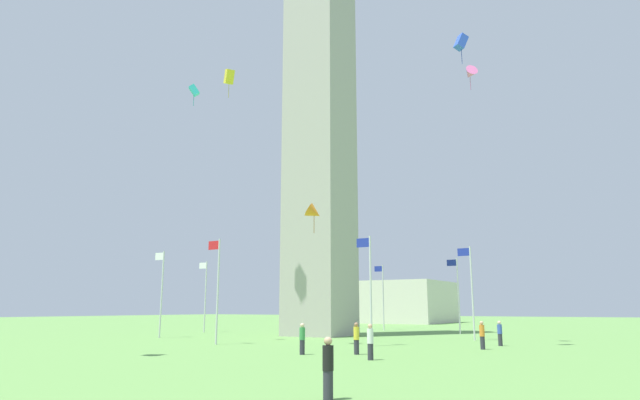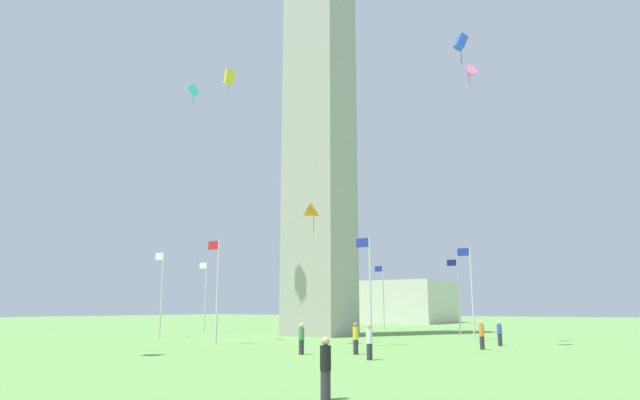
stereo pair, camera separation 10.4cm
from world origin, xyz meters
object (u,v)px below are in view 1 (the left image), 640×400
Objects in this scene: person_white_shirt at (370,342)px; kite_pink_delta at (470,74)px; flagpole_se at (370,284)px; flagpole_w at (383,294)px; flagpole_n at (205,293)px; kite_cyan_box at (194,90)px; person_orange_shirt at (482,335)px; person_green_shirt at (302,339)px; distant_building at (380,302)px; flagpole_ne at (161,289)px; person_yellow_shirt at (356,338)px; obelisk_monument at (320,84)px; flagpole_sw at (458,292)px; kite_blue_box at (461,42)px; flagpole_s at (471,288)px; person_black_shirt at (328,368)px; kite_orange_delta at (314,213)px; flagpole_e at (217,285)px; flagpole_nw at (290,294)px; person_blue_shirt at (500,333)px; kite_yellow_box at (229,77)px.

kite_pink_delta is at bearing -45.04° from person_white_shirt.
flagpole_se is 1.00× the size of flagpole_w.
flagpole_n is 23.77m from kite_cyan_box.
person_orange_shirt is (-2.97, -10.02, -0.01)m from person_white_shirt.
flagpole_n is at bearing 37.84° from person_green_shirt.
flagpole_n is at bearing 90.60° from distant_building.
flagpole_ne is 4.31× the size of person_yellow_shirt.
flagpole_w is at bearing -67.50° from flagpole_se.
person_orange_shirt is (-7.39, -0.76, -3.30)m from flagpole_se.
obelisk_monument is 25.38m from flagpole_se.
flagpole_sw is 26.64m from kite_blue_box.
flagpole_n and flagpole_w have the same top height.
kite_cyan_box reaches higher than distant_building.
flagpole_se is 7.76m from person_yellow_shirt.
kite_blue_box is at bearing 109.81° from flagpole_sw.
flagpole_s is at bearing 122.35° from distant_building.
person_black_shirt is 12.22m from person_white_shirt.
kite_blue_box reaches higher than person_green_shirt.
person_orange_shirt is at bearing 151.66° from obelisk_monument.
flagpole_s is 4.34× the size of person_orange_shirt.
distant_building is (29.57, -65.87, 2.65)m from person_white_shirt.
person_green_shirt is 0.99× the size of person_black_shirt.
kite_orange_delta is at bearing 35.96° from kite_pink_delta.
obelisk_monument reaches higher than person_green_shirt.
flagpole_sw and flagpole_w have the same top height.
distant_building is at bearing -55.19° from flagpole_sw.
flagpole_n and flagpole_e have the same top height.
kite_cyan_box is at bearing 56.46° from person_green_shirt.
flagpole_s is at bearing -142.63° from kite_cyan_box.
person_green_shirt is (-9.90, 18.52, -24.21)m from obelisk_monument.
flagpole_n reaches higher than person_orange_shirt.
flagpole_w is at bearing 1.83° from person_green_shirt.
obelisk_monument is at bearing -14.31° from kite_pink_delta.
flagpole_nw reaches higher than person_black_shirt.
obelisk_monument reaches higher than flagpole_se.
flagpole_ne is 35.84m from person_black_shirt.
obelisk_monument reaches higher than kite_orange_delta.
flagpole_ne is 11.06m from flagpole_e.
person_blue_shirt is 0.85× the size of kite_pink_delta.
flagpole_e is 1.00× the size of flagpole_sw.
person_blue_shirt is (-32.25, 5.57, -3.33)m from flagpole_n.
flagpole_w is at bearing 2.51° from person_blue_shirt.
flagpole_sw is 1.00× the size of flagpole_nw.
flagpole_e and flagpole_sw have the same top height.
flagpole_nw is 4.34× the size of person_orange_shirt.
obelisk_monument is 28.74× the size of person_orange_shirt.
kite_pink_delta reaches higher than distant_building.
kite_orange_delta is (8.06, 11.44, 5.24)m from flagpole_s.
kite_yellow_box reaches higher than flagpole_n.
flagpole_n is at bearing -7.08° from person_yellow_shirt.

